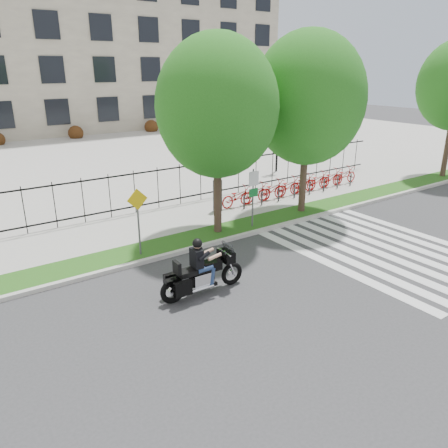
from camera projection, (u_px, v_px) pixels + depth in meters
ground at (289, 283)px, 14.13m from camera, size 120.00×120.00×0.00m
curb at (218, 242)px, 17.26m from camera, size 60.00×0.20×0.15m
grass_verge at (207, 235)px, 17.91m from camera, size 60.00×1.50×0.15m
sidewalk at (177, 219)px, 19.84m from camera, size 60.00×3.50×0.15m
plaza at (65, 157)px, 33.37m from camera, size 80.00×34.00×0.10m
crosswalk_stripes at (382, 249)px, 16.72m from camera, size 5.70×8.00×0.01m
iron_fence at (158, 188)px, 20.82m from camera, size 30.00×0.06×2.00m
lamp_post_right at (278, 123)px, 27.66m from camera, size 1.06×0.70×4.25m
street_tree_1 at (217, 107)px, 16.48m from camera, size 4.71×4.71×7.73m
street_tree_2 at (308, 99)px, 19.03m from camera, size 5.03×5.03×8.03m
bike_share_station at (295, 185)px, 23.25m from camera, size 10.02×0.87×1.50m
sign_pole_regulatory at (253, 190)px, 18.20m from camera, size 0.50×0.09×2.50m
sign_pole_warning at (138, 213)px, 15.40m from camera, size 0.78×0.09×2.49m
motorcycle_rider at (203, 271)px, 13.28m from camera, size 2.89×0.86×2.23m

